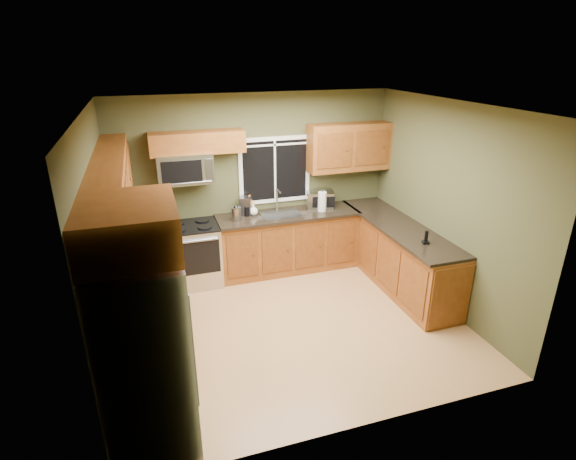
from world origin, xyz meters
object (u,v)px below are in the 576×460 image
coffee_maker (246,206)px  paper_towel_roll (322,202)px  range (193,254)px  soap_bottle_a (250,204)px  refrigerator (146,352)px  kettle (236,213)px  toaster_oven (320,199)px  soap_bottle_c (253,210)px  microwave (185,168)px  cordless_phone (426,240)px

coffee_maker → paper_towel_roll: size_ratio=0.82×
range → soap_bottle_a: soap_bottle_a is taller
refrigerator → coffee_maker: (1.54, 2.94, 0.17)m
refrigerator → kettle: 3.04m
soap_bottle_a → coffee_maker: bearing=-149.8°
kettle → paper_towel_roll: (1.34, 0.01, 0.04)m
kettle → paper_towel_roll: bearing=0.4°
kettle → soap_bottle_a: 0.37m
toaster_oven → soap_bottle_c: 1.09m
microwave → cordless_phone: microwave is taller
toaster_oven → microwave: bearing=-179.7°
kettle → cordless_phone: kettle is taller
range → kettle: kettle is taller
refrigerator → range: 2.89m
paper_towel_roll → soap_bottle_c: bearing=172.1°
refrigerator → cordless_phone: (3.49, 1.16, 0.09)m
refrigerator → soap_bottle_c: 3.31m
range → microwave: (-0.00, 0.14, 1.26)m
kettle → cordless_phone: bearing=-36.1°
refrigerator → paper_towel_roll: size_ratio=5.39×
coffee_maker → kettle: 0.29m
soap_bottle_a → toaster_oven: bearing=-3.2°
cordless_phone → toaster_oven: bearing=113.5°
soap_bottle_c → coffee_maker: bearing=147.1°
toaster_oven → refrigerator: bearing=-133.1°
paper_towel_roll → range: bearing=178.9°
cordless_phone → soap_bottle_a: bearing=136.0°
microwave → soap_bottle_a: 1.13m
soap_bottle_c → cordless_phone: size_ratio=0.95×
toaster_oven → soap_bottle_a: soap_bottle_a is taller
paper_towel_roll → soap_bottle_a: (-1.08, 0.25, -0.01)m
microwave → toaster_oven: microwave is taller
toaster_oven → kettle: bearing=-172.0°
paper_towel_roll → kettle: bearing=-179.6°
kettle → coffee_maker: bearing=47.7°
refrigerator → soap_bottle_a: size_ratio=6.38×
range → kettle: bearing=-4.1°
soap_bottle_a → cordless_phone: (1.88, -1.82, -0.09)m
coffee_maker → soap_bottle_a: (0.07, 0.04, 0.01)m
kettle → soap_bottle_c: (0.29, 0.16, -0.03)m
coffee_maker → soap_bottle_a: bearing=30.2°
toaster_oven → kettle: toaster_oven is taller
coffee_maker → cordless_phone: coffee_maker is taller
toaster_oven → coffee_maker: (-1.19, 0.02, -0.00)m
microwave → soap_bottle_c: bearing=-1.7°
refrigerator → range: refrigerator is taller
toaster_oven → soap_bottle_c: (-1.09, -0.04, -0.04)m
refrigerator → soap_bottle_a: (1.61, 2.98, 0.18)m
kettle → toaster_oven: bearing=8.0°
microwave → coffee_maker: (0.85, 0.03, -0.66)m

